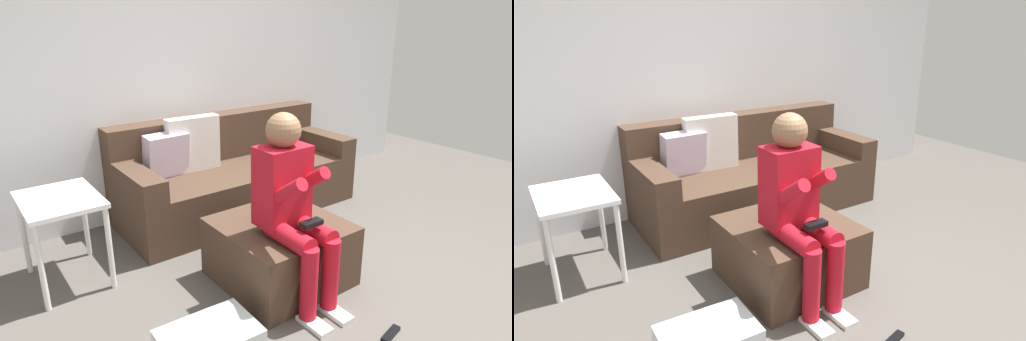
# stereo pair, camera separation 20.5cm
# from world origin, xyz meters

# --- Properties ---
(ground_plane) EXTENTS (7.62, 7.62, 0.00)m
(ground_plane) POSITION_xyz_m (0.00, 0.00, 0.00)
(ground_plane) COLOR #544F49
(wall_back) EXTENTS (5.86, 0.10, 2.56)m
(wall_back) POSITION_xyz_m (0.00, 2.31, 1.28)
(wall_back) COLOR silver
(wall_back) RESTS_ON ground_plane
(couch_sectional) EXTENTS (2.17, 0.87, 0.91)m
(couch_sectional) POSITION_xyz_m (0.22, 1.89, 0.33)
(couch_sectional) COLOR #473326
(couch_sectional) RESTS_ON ground_plane
(ottoman) EXTENTS (0.78, 0.77, 0.42)m
(ottoman) POSITION_xyz_m (-0.19, 0.71, 0.21)
(ottoman) COLOR #473326
(ottoman) RESTS_ON ground_plane
(person_seated) EXTENTS (0.32, 0.64, 1.19)m
(person_seated) POSITION_xyz_m (-0.26, 0.52, 0.67)
(person_seated) COLOR red
(person_seated) RESTS_ON ground_plane
(storage_bin) EXTENTS (0.53, 0.37, 0.13)m
(storage_bin) POSITION_xyz_m (-0.94, 0.39, 0.07)
(storage_bin) COLOR silver
(storage_bin) RESTS_ON ground_plane
(side_table) EXTENTS (0.47, 0.60, 0.61)m
(side_table) POSITION_xyz_m (-1.35, 1.55, 0.52)
(side_table) COLOR white
(side_table) RESTS_ON ground_plane
(remote_near_ottoman) EXTENTS (0.17, 0.08, 0.02)m
(remote_near_ottoman) POSITION_xyz_m (-0.05, -0.12, 0.01)
(remote_near_ottoman) COLOR black
(remote_near_ottoman) RESTS_ON ground_plane
(remote_by_storage_bin) EXTENTS (0.15, 0.12, 0.02)m
(remote_by_storage_bin) POSITION_xyz_m (-0.50, 0.50, 0.01)
(remote_by_storage_bin) COLOR black
(remote_by_storage_bin) RESTS_ON ground_plane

